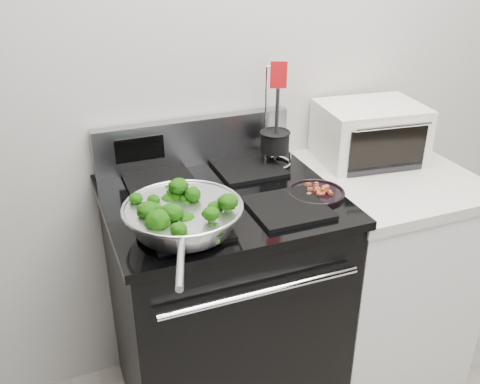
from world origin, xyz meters
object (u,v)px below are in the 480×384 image
gas_range (223,303)px  bacon_plate (316,190)px  skillet (183,216)px  toaster_oven (369,133)px  utensil_holder (275,147)px

gas_range → bacon_plate: 0.58m
gas_range → skillet: (-0.18, -0.19, 0.52)m
gas_range → bacon_plate: gas_range is taller
bacon_plate → skillet: bearing=-171.4°
bacon_plate → toaster_oven: size_ratio=0.46×
skillet → toaster_oven: size_ratio=1.32×
toaster_oven → bacon_plate: bearing=-139.5°
toaster_oven → gas_range: bearing=-161.7°
gas_range → skillet: gas_range is taller
utensil_holder → toaster_oven: bearing=17.5°
gas_range → utensil_holder: size_ratio=2.81×
bacon_plate → utensil_holder: utensil_holder is taller
bacon_plate → toaster_oven: (0.38, 0.26, 0.07)m
bacon_plate → toaster_oven: toaster_oven is taller
utensil_holder → gas_range: bearing=-126.8°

